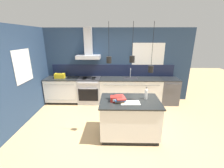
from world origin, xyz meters
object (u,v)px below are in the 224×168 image
oven_range (90,90)px  yellow_toolbox (60,76)px  book_stack (120,99)px  bottle_on_island (146,94)px  red_supply_box (116,99)px  dishwasher (169,91)px

oven_range → yellow_toolbox: (-1.03, 0.00, 0.54)m
book_stack → yellow_toolbox: size_ratio=1.04×
oven_range → bottle_on_island: bottle_on_island is taller
book_stack → red_supply_box: size_ratio=1.36×
book_stack → yellow_toolbox: (-2.06, 1.94, 0.02)m
dishwasher → book_stack: size_ratio=2.59×
dishwasher → bottle_on_island: size_ratio=3.07×
yellow_toolbox → dishwasher: bearing=-0.0°
red_supply_box → oven_range: bearing=116.0°
red_supply_box → yellow_toolbox: size_ratio=0.76×
dishwasher → red_supply_box: (-1.88, -1.94, 0.51)m
oven_range → book_stack: size_ratio=2.59×
bottle_on_island → book_stack: size_ratio=0.84×
red_supply_box → book_stack: bearing=1.3°
dishwasher → red_supply_box: bearing=-134.2°
oven_range → yellow_toolbox: size_ratio=2.68×
oven_range → bottle_on_island: size_ratio=3.07×
oven_range → yellow_toolbox: yellow_toolbox is taller
bottle_on_island → dishwasher: bearing=56.5°
dishwasher → yellow_toolbox: (-3.86, 0.00, 0.54)m
book_stack → yellow_toolbox: bearing=136.8°
bottle_on_island → yellow_toolbox: 3.22m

